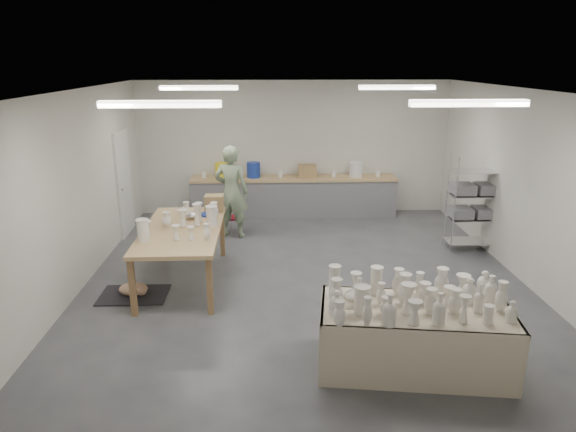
{
  "coord_description": "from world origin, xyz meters",
  "views": [
    {
      "loc": [
        -0.56,
        -7.56,
        3.44
      ],
      "look_at": [
        -0.26,
        0.21,
        1.05
      ],
      "focal_mm": 32.0,
      "sensor_mm": 36.0,
      "label": 1
    }
  ],
  "objects_px": {
    "red_stool": "(233,218)",
    "work_table": "(186,227)",
    "potter": "(232,192)",
    "drying_table": "(414,333)"
  },
  "relations": [
    {
      "from": "potter",
      "to": "red_stool",
      "type": "bearing_deg",
      "value": -76.87
    },
    {
      "from": "work_table",
      "to": "drying_table",
      "type": "bearing_deg",
      "value": -41.8
    },
    {
      "from": "potter",
      "to": "red_stool",
      "type": "distance_m",
      "value": 0.69
    },
    {
      "from": "work_table",
      "to": "red_stool",
      "type": "bearing_deg",
      "value": 75.95
    },
    {
      "from": "drying_table",
      "to": "work_table",
      "type": "xyz_separation_m",
      "value": [
        -2.96,
        2.6,
        0.46
      ]
    },
    {
      "from": "drying_table",
      "to": "work_table",
      "type": "relative_size",
      "value": 0.94
    },
    {
      "from": "drying_table",
      "to": "work_table",
      "type": "height_order",
      "value": "work_table"
    },
    {
      "from": "work_table",
      "to": "red_stool",
      "type": "xyz_separation_m",
      "value": [
        0.58,
        2.39,
        -0.61
      ]
    },
    {
      "from": "work_table",
      "to": "potter",
      "type": "relative_size",
      "value": 1.3
    },
    {
      "from": "red_stool",
      "to": "work_table",
      "type": "bearing_deg",
      "value": -103.6
    }
  ]
}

